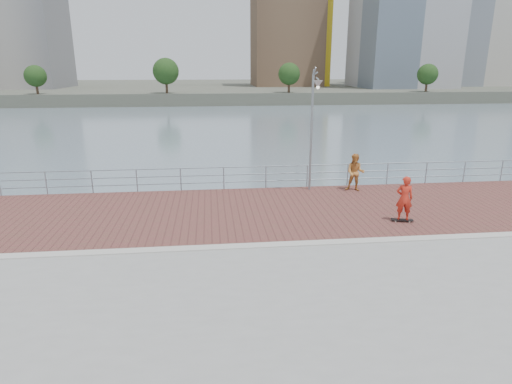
{
  "coord_description": "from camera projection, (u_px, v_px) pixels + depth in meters",
  "views": [
    {
      "loc": [
        -1.63,
        -13.03,
        5.75
      ],
      "look_at": [
        0.0,
        2.0,
        1.3
      ],
      "focal_mm": 30.0,
      "sensor_mm": 36.0,
      "label": 1
    }
  ],
  "objects": [
    {
      "name": "shoreline_trees",
      "position": [
        336.0,
        73.0,
        89.0
      ],
      "size": [
        169.7,
        5.17,
        6.9
      ],
      "color": "#473323",
      "rests_on": "far_shore"
    },
    {
      "name": "bystander",
      "position": [
        355.0,
        172.0,
        20.28
      ],
      "size": [
        1.07,
        0.97,
        1.79
      ],
      "primitive_type": "imported",
      "rotation": [
        0.0,
        0.0,
        -0.43
      ],
      "color": "#CE863C",
      "rests_on": "brick_lane"
    },
    {
      "name": "water",
      "position": [
        262.0,
        300.0,
        14.78
      ],
      "size": [
        400.0,
        400.0,
        0.0
      ],
      "primitive_type": "plane",
      "color": "slate",
      "rests_on": "ground"
    },
    {
      "name": "brick_lane",
      "position": [
        252.0,
        211.0,
        17.65
      ],
      "size": [
        40.0,
        6.8,
        0.02
      ],
      "primitive_type": "cube",
      "color": "brown",
      "rests_on": "seawall"
    },
    {
      "name": "seawall",
      "position": [
        289.0,
        375.0,
        9.73
      ],
      "size": [
        40.0,
        24.0,
        2.0
      ],
      "primitive_type": "cube",
      "color": "gray",
      "rests_on": "ground"
    },
    {
      "name": "guardrail",
      "position": [
        245.0,
        175.0,
        20.7
      ],
      "size": [
        39.06,
        0.06,
        1.13
      ],
      "color": "#8C9EA8",
      "rests_on": "brick_lane"
    },
    {
      "name": "skateboarder",
      "position": [
        404.0,
        198.0,
        16.15
      ],
      "size": [
        0.7,
        0.55,
        1.71
      ],
      "primitive_type": "imported",
      "rotation": [
        0.0,
        0.0,
        2.9
      ],
      "color": "red",
      "rests_on": "skateboard"
    },
    {
      "name": "skateboard",
      "position": [
        402.0,
        220.0,
        16.4
      ],
      "size": [
        0.84,
        0.4,
        0.09
      ],
      "rotation": [
        0.0,
        0.0,
        -0.24
      ],
      "color": "black",
      "rests_on": "brick_lane"
    },
    {
      "name": "curb",
      "position": [
        262.0,
        245.0,
        14.21
      ],
      "size": [
        40.0,
        0.4,
        0.06
      ],
      "primitive_type": "cube",
      "color": "#B7B5AD",
      "rests_on": "seawall"
    },
    {
      "name": "far_shore",
      "position": [
        214.0,
        88.0,
        131.25
      ],
      "size": [
        320.0,
        95.0,
        2.5
      ],
      "primitive_type": "cube",
      "color": "#4C5142",
      "rests_on": "ground"
    },
    {
      "name": "street_lamp",
      "position": [
        314.0,
        110.0,
        19.26
      ],
      "size": [
        0.4,
        1.16,
        5.46
      ],
      "color": "gray",
      "rests_on": "brick_lane"
    }
  ]
}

